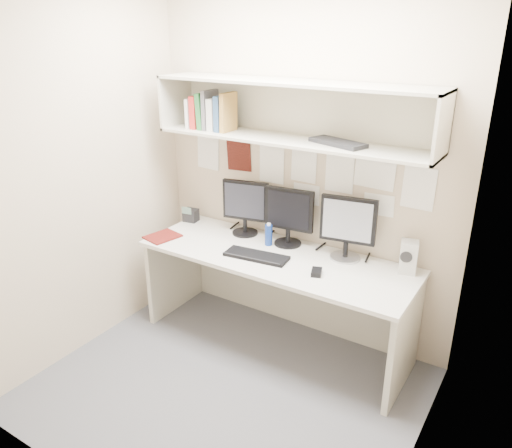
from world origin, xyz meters
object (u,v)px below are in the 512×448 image
Objects in this scene: monitor_left at (245,205)px; monitor_right at (348,225)px; monitor_center at (289,214)px; speaker at (408,257)px; desk_phone at (191,215)px; keyboard at (256,256)px; maroon_notebook at (163,237)px; desk at (276,299)px.

monitor_left is 0.84m from monitor_right.
monitor_center reaches higher than speaker.
desk_phone is (-1.38, -0.03, -0.19)m from monitor_right.
desk_phone is (-0.92, -0.03, -0.18)m from monitor_center.
monitor_center is at bearing 170.67° from monitor_right.
monitor_right is 1.39m from desk_phone.
monitor_left is 0.95× the size of monitor_right.
maroon_notebook is at bearing 179.17° from keyboard.
monitor_center is 0.95× the size of keyboard.
desk is 0.40m from keyboard.
desk is at bearing 41.79° from keyboard.
monitor_left is at bearing 174.08° from monitor_center.
monitor_right is at bearing 29.40° from maroon_notebook.
monitor_left reaches higher than maroon_notebook.
maroon_notebook is at bearing 179.58° from speaker.
speaker is at bearing 25.86° from maroon_notebook.
keyboard is (0.31, -0.33, -0.22)m from monitor_left.
desk is at bearing -89.75° from monitor_center.
keyboard is at bearing -108.56° from monitor_center.
desk_phone is (-0.94, 0.19, 0.42)m from desk.
keyboard is 1.85× the size of maroon_notebook.
desk is at bearing -162.62° from monitor_right.
keyboard is 1.03m from speaker.
desk_phone is at bearing 167.20° from speaker.
monitor_left reaches higher than keyboard.
keyboard is 3.34× the size of desk_phone.
monitor_right reaches higher than desk_phone.
monitor_left reaches higher than desk.
monitor_center is at bearing 70.51° from keyboard.
speaker is at bearing -7.21° from desk_phone.
maroon_notebook is 1.80× the size of desk_phone.
monitor_right is 0.45m from speaker.
keyboard is (-0.07, -0.33, -0.23)m from monitor_center.
monitor_right is 0.99× the size of keyboard.
monitor_right is at bearing 26.70° from desk.
speaker is at bearing -4.93° from monitor_center.
maroon_notebook is at bearing -93.25° from desk_phone.
desk_phone is (-0.04, 0.39, 0.05)m from maroon_notebook.
monitor_center is 3.16× the size of desk_phone.
monitor_center is at bearing 37.44° from maroon_notebook.
monitor_left is at bearing 166.58° from speaker.
monitor_center reaches higher than maroon_notebook.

